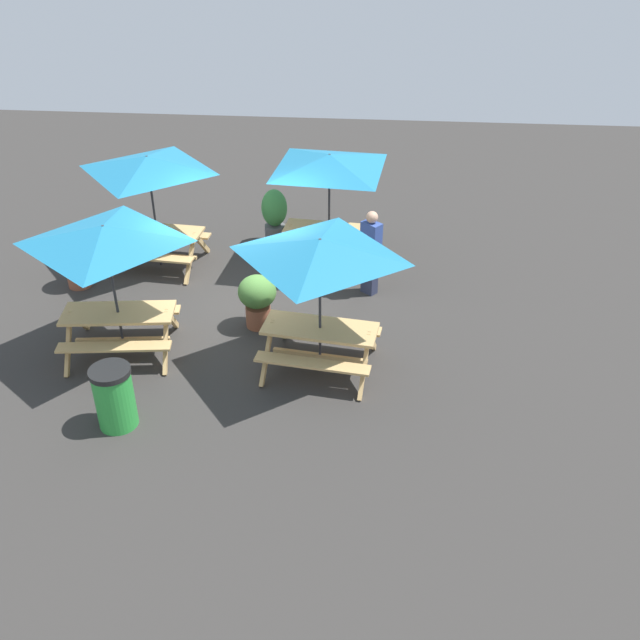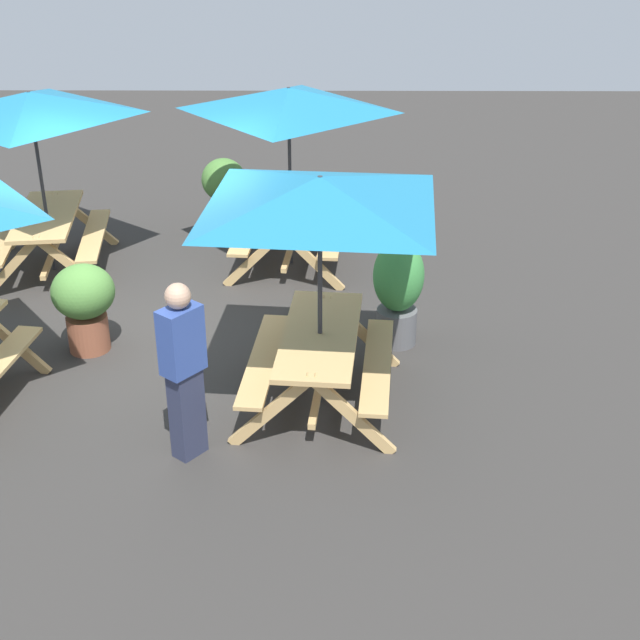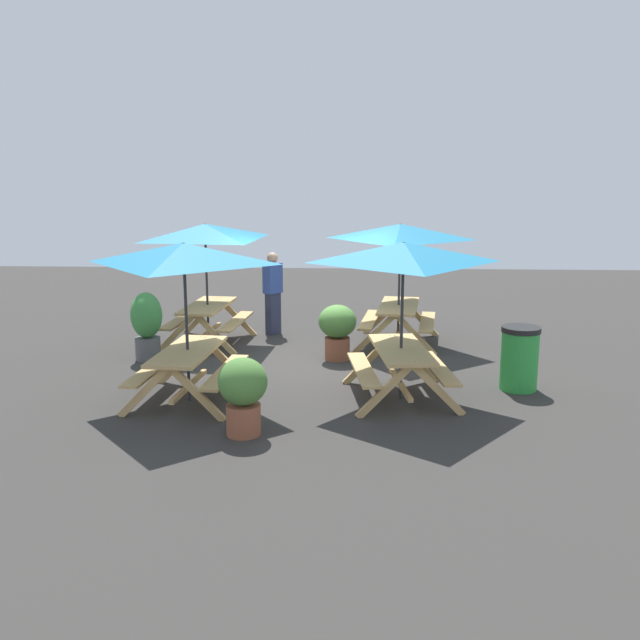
{
  "view_description": "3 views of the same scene",
  "coord_description": "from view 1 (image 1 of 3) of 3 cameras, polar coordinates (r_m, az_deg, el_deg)",
  "views": [
    {
      "loc": [
        -2.38,
        11.0,
        6.86
      ],
      "look_at": [
        -1.55,
        1.64,
        0.9
      ],
      "focal_mm": 40.0,
      "sensor_mm": 36.0,
      "label": 1
    },
    {
      "loc": [
        -8.81,
        -2.05,
        4.71
      ],
      "look_at": [
        -1.4,
        -2.0,
        0.9
      ],
      "focal_mm": 50.0,
      "sensor_mm": 36.0,
      "label": 2
    },
    {
      "loc": [
        11.84,
        0.76,
        3.33
      ],
      "look_at": [
        0.53,
        0.24,
        0.9
      ],
      "focal_mm": 40.0,
      "sensor_mm": 36.0,
      "label": 3
    }
  ],
  "objects": [
    {
      "name": "potted_plant_1",
      "position": [
        12.4,
        -5.03,
        1.82
      ],
      "size": [
        0.67,
        0.67,
        0.98
      ],
      "color": "#935138",
      "rests_on": "ground"
    },
    {
      "name": "picnic_table_3",
      "position": [
        11.47,
        -16.76,
        5.84
      ],
      "size": [
        2.23,
        2.23,
        2.34
      ],
      "rotation": [
        0.0,
        0.0,
        0.12
      ],
      "color": "tan",
      "rests_on": "ground"
    },
    {
      "name": "ground_plane",
      "position": [
        13.18,
        -6.08,
        0.83
      ],
      "size": [
        24.0,
        24.0,
        0.0
      ],
      "primitive_type": "plane",
      "color": "#33302D",
      "rests_on": "ground"
    },
    {
      "name": "person_standing",
      "position": [
        13.27,
        4.07,
        5.55
      ],
      "size": [
        0.42,
        0.4,
        1.67
      ],
      "rotation": [
        0.0,
        0.0,
        2.45
      ],
      "color": "#2D334C",
      "rests_on": "ground"
    },
    {
      "name": "trash_bin_green",
      "position": [
        10.62,
        -16.13,
        -5.94
      ],
      "size": [
        0.59,
        0.59,
        0.98
      ],
      "color": "green",
      "rests_on": "ground"
    },
    {
      "name": "picnic_table_1",
      "position": [
        14.2,
        -13.55,
        11.45
      ],
      "size": [
        2.16,
        2.16,
        2.34
      ],
      "rotation": [
        0.0,
        0.0,
        -0.09
      ],
      "color": "tan",
      "rests_on": "ground"
    },
    {
      "name": "potted_plant_2",
      "position": [
        15.32,
        -3.66,
        8.44
      ],
      "size": [
        0.55,
        0.55,
        1.21
      ],
      "color": "#59595B",
      "rests_on": "ground"
    },
    {
      "name": "picnic_table_0",
      "position": [
        10.58,
        -0.0,
        4.98
      ],
      "size": [
        2.25,
        2.25,
        2.34
      ],
      "rotation": [
        0.0,
        0.0,
        -0.13
      ],
      "color": "tan",
      "rests_on": "ground"
    },
    {
      "name": "picnic_table_2",
      "position": [
        13.92,
        0.76,
        11.91
      ],
      "size": [
        2.82,
        2.82,
        2.34
      ],
      "rotation": [
        0.0,
        0.0,
        -0.09
      ],
      "color": "tan",
      "rests_on": "ground"
    },
    {
      "name": "potted_plant_0",
      "position": [
        14.37,
        -18.99,
        4.63
      ],
      "size": [
        0.63,
        0.63,
        1.01
      ],
      "color": "#935138",
      "rests_on": "ground"
    }
  ]
}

